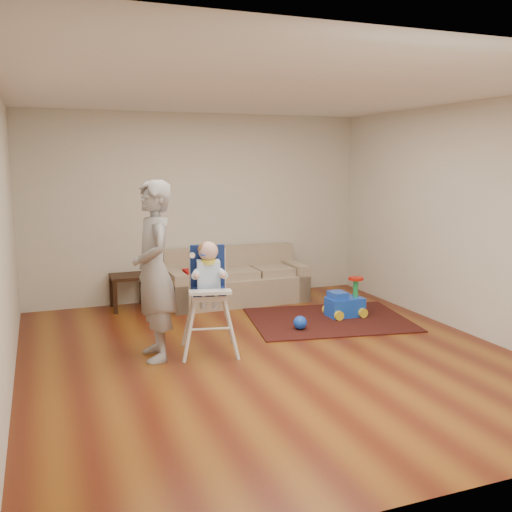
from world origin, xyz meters
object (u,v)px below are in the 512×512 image
object	(u,v)px
sofa	(236,276)
adult	(154,271)
toy_ball	(300,323)
ride_on_toy	(345,297)
side_table	(129,292)
high_chair	(209,299)

from	to	relation	value
sofa	adult	bearing A→B (deg)	-128.82
sofa	toy_ball	xyz separation A→B (m)	(0.26, -1.61, -0.29)
ride_on_toy	adult	size ratio (longest dim) A/B	0.28
side_table	high_chair	bearing A→B (deg)	-76.12
sofa	side_table	xyz separation A→B (m)	(-1.51, 0.17, -0.15)
toy_ball	adult	bearing A→B (deg)	-169.46
sofa	side_table	world-z (taller)	sofa
side_table	ride_on_toy	bearing A→B (deg)	-29.10
ride_on_toy	adult	bearing A→B (deg)	-165.76
ride_on_toy	high_chair	bearing A→B (deg)	-161.15
high_chair	adult	world-z (taller)	adult
side_table	high_chair	size ratio (longest dim) A/B	0.39
toy_ball	sofa	bearing A→B (deg)	99.22
side_table	toy_ball	bearing A→B (deg)	-45.03
sofa	toy_ball	size ratio (longest dim) A/B	12.09
adult	toy_ball	bearing A→B (deg)	99.35
sofa	adult	distance (m)	2.55
sofa	ride_on_toy	size ratio (longest dim) A/B	3.92
ride_on_toy	side_table	bearing A→B (deg)	150.63
sofa	side_table	distance (m)	1.53
sofa	ride_on_toy	world-z (taller)	sofa
side_table	high_chair	xyz separation A→B (m)	(0.53, -2.15, 0.34)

